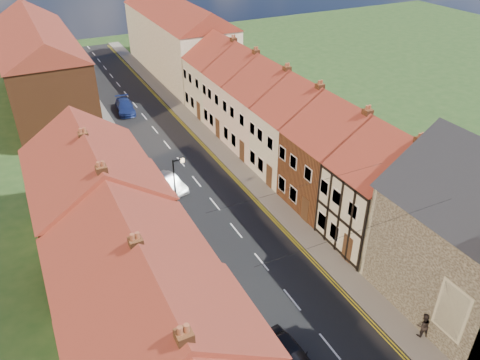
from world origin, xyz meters
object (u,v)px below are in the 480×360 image
at_px(car_near, 290,355).
at_px(car_mid, 170,183).
at_px(car_far, 125,106).
at_px(pedestrian_right, 423,325).
at_px(lamppost, 177,191).

xyz_separation_m(car_near, car_mid, (0.09, 19.74, -0.04)).
relative_size(car_far, pedestrian_right, 2.87).
height_order(car_mid, car_far, car_far).
bearing_deg(car_mid, pedestrian_right, -86.10).
xyz_separation_m(car_near, car_far, (1.04, 38.25, 0.01)).
bearing_deg(pedestrian_right, car_far, -60.58).
xyz_separation_m(lamppost, car_near, (1.22, -13.91, -2.87)).
height_order(car_near, pedestrian_right, pedestrian_right).
xyz_separation_m(car_near, pedestrian_right, (7.70, -1.85, 0.27)).
height_order(car_mid, pedestrian_right, pedestrian_right).
bearing_deg(car_mid, car_far, 71.56).
height_order(car_near, car_mid, car_near).
distance_m(car_near, car_far, 38.26).
bearing_deg(car_far, car_mid, -87.01).
bearing_deg(car_near, car_mid, 84.18).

